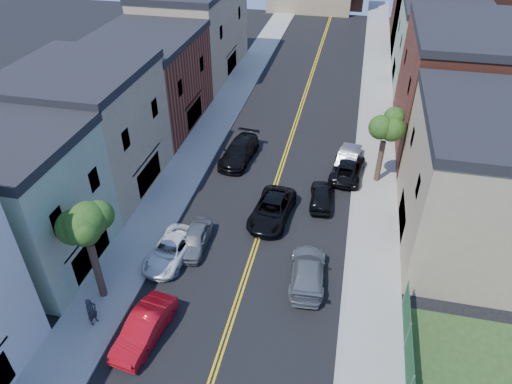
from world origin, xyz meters
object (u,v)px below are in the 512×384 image
Objects in this scene: grey_car_right at (308,271)px; black_car_right at (321,196)px; red_sedan at (144,328)px; silver_car_right at (349,156)px; grey_car_left at (195,239)px; white_pickup at (171,250)px; black_suv_lane at (272,210)px; black_car_left at (239,151)px; pedestrian_left at (92,312)px; dark_car_right_far at (348,168)px.

grey_car_right is 8.13m from black_car_right.
red_sedan is 22.57m from silver_car_right.
silver_car_right reaches higher than grey_car_left.
red_sedan reaches higher than grey_car_left.
grey_car_left is 7.85m from grey_car_right.
white_pickup is 0.95× the size of grey_car_right.
silver_car_right is (9.75, 20.36, -0.01)m from red_sedan.
black_car_right is 4.19m from black_suv_lane.
silver_car_right is at bearing 52.18° from grey_car_left.
black_car_left is 1.38× the size of black_car_right.
red_sedan reaches higher than grey_car_right.
black_suv_lane is (-5.00, -8.68, 0.01)m from silver_car_right.
black_suv_lane is (-3.30, 5.54, 0.02)m from grey_car_right.
black_car_right is at bearing -20.97° from pedestrian_left.
grey_car_left is at bearing 54.71° from white_pickup.
grey_car_left is at bearing -7.77° from pedestrian_left.
white_pickup is 1.82m from grey_car_left.
dark_car_right_far is at bearing 48.00° from grey_car_left.
grey_car_left is 0.79× the size of grey_car_right.
black_car_left is (1.32, 12.87, 0.15)m from white_pickup.
red_sedan is 0.90× the size of dark_car_right_far.
red_sedan is at bearing 56.52° from black_car_right.
black_suv_lane is at bearing -16.97° from pedestrian_left.
silver_car_right is 10.02m from black_suv_lane.
grey_car_right is 1.24× the size of black_car_right.
pedestrian_left is (-2.27, -5.96, 0.38)m from white_pickup.
black_car_right is at bearing -94.18° from grey_car_right.
dark_car_right_far is (9.30, -0.47, -0.10)m from black_car_left.
black_car_left is 1.23× the size of silver_car_right.
pedestrian_left is at bearing -104.81° from white_pickup.
red_sedan is at bearing 67.64° from dark_car_right_far.
silver_car_right is 0.88× the size of dark_car_right_far.
dark_car_right_far is at bearing -101.97° from grey_car_right.
pedestrian_left reaches higher than white_pickup.
red_sedan is 3.16m from pedestrian_left.
grey_car_left is 0.78× the size of dark_car_right_far.
black_car_right is 0.79× the size of dark_car_right_far.
grey_car_right is at bearing 90.17° from silver_car_right.
dark_car_right_far reaches higher than white_pickup.
white_pickup is at bearing 54.75° from dark_car_right_far.
black_car_right reaches higher than grey_car_left.
grey_car_right reaches higher than dark_car_right_far.
black_car_right reaches higher than white_pickup.
red_sedan reaches higher than silver_car_right.
pedestrian_left is at bearing -95.27° from black_car_left.
black_car_left reaches higher than silver_car_right.
silver_car_right is (10.62, 14.19, 0.08)m from white_pickup.
grey_car_left is at bearing -85.09° from black_car_left.
black_car_left is 19.18m from pedestrian_left.
black_car_right is at bearing 68.26° from red_sedan.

